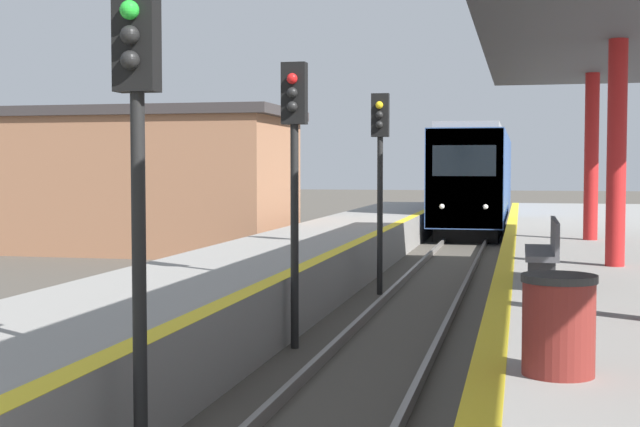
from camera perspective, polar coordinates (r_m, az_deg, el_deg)
train at (r=40.01m, az=10.04°, el=2.23°), size 2.66×19.23×4.26m
signal_near at (r=7.57m, az=-11.63°, el=4.95°), size 0.36×0.31×4.21m
signal_mid at (r=13.07m, az=-1.66°, el=4.18°), size 0.36×0.31×4.21m
signal_far at (r=18.65m, az=3.86°, el=3.83°), size 0.36×0.31×4.21m
station_canopy at (r=13.13m, az=19.80°, el=11.93°), size 4.53×22.04×3.99m
trash_bin at (r=7.44m, az=15.03°, el=-6.88°), size 0.60×0.60×0.81m
bench at (r=13.12m, az=14.26°, el=-2.21°), size 0.44×1.98×0.92m
station_building at (r=29.26m, az=-12.69°, el=2.11°), size 11.22×5.29×4.49m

